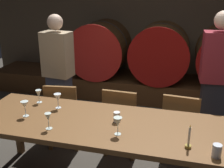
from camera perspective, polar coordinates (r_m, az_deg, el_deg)
back_wall at (r=5.52m, az=10.61°, el=13.20°), size 7.16×0.24×2.84m
barrel_shelf at (r=5.26m, az=9.28°, el=-0.84°), size 6.45×0.90×0.38m
wine_barrel_left at (r=5.27m, az=-2.23°, el=7.27°), size 1.01×0.96×1.01m
wine_barrel_center at (r=5.06m, az=9.86°, el=6.48°), size 1.01×0.96×1.01m
dining_table at (r=2.72m, az=-1.80°, el=-9.07°), size 2.57×0.87×0.78m
chair_left at (r=3.60m, az=-9.80°, el=-5.74°), size 0.45×0.45×0.88m
chair_center at (r=3.40m, az=1.90°, el=-7.05°), size 0.42×0.42×0.88m
chair_right at (r=3.35m, az=13.74°, el=-8.10°), size 0.43×0.43×0.88m
guest_left at (r=3.86m, az=-10.83°, el=1.77°), size 0.41×0.28×1.66m
guest_right at (r=3.53m, az=20.33°, el=-0.01°), size 0.39×0.26×1.75m
candle_center at (r=2.36m, az=15.34°, el=-11.24°), size 0.05×0.05×0.21m
wine_glass_far_left at (r=3.18m, az=-14.73°, el=-1.96°), size 0.07×0.07×0.15m
wine_glass_left at (r=2.89m, az=-17.36°, el=-4.10°), size 0.08×0.08×0.16m
wine_glass_center at (r=2.99m, az=-11.01°, el=-2.82°), size 0.08×0.08×0.16m
wine_glass_right at (r=2.59m, az=-12.88°, el=-6.73°), size 0.06×0.06×0.15m
wine_glass_far_right at (r=2.44m, az=1.19°, el=-7.83°), size 0.08×0.08×0.16m
cup_left at (r=2.68m, az=0.97°, el=-6.74°), size 0.06×0.06×0.10m
cup_right at (r=2.31m, az=20.58°, el=-12.64°), size 0.07×0.07×0.11m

